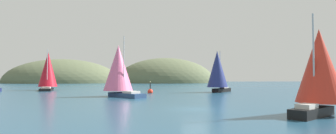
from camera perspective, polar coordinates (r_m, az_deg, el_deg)
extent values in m
plane|color=navy|center=(27.73, 5.59, -8.77)|extent=(360.00, 360.00, 0.00)
ellipsoid|color=#5B6647|center=(169.88, -21.20, -3.11)|extent=(66.78, 44.00, 27.57)
ellipsoid|color=#5B6647|center=(162.48, -0.52, -3.31)|extent=(58.80, 44.00, 29.41)
cube|color=black|center=(60.98, 11.15, -4.76)|extent=(5.23, 5.54, 0.81)
cube|color=beige|center=(61.94, 11.61, -4.17)|extent=(2.18, 2.23, 0.36)
cylinder|color=#B2B2B7|center=(60.41, 10.86, -0.50)|extent=(0.14, 0.14, 8.21)
cone|color=navy|center=(59.22, 10.26, -0.39)|extent=(6.23, 6.23, 7.78)
cube|color=navy|center=(44.58, -8.70, -5.82)|extent=(6.55, 7.35, 0.68)
cube|color=beige|center=(43.42, -7.67, -5.24)|extent=(2.87, 2.97, 0.36)
cylinder|color=#B2B2B7|center=(45.17, -9.21, 0.57)|extent=(0.14, 0.14, 9.30)
cone|color=pink|center=(46.55, -10.36, -0.16)|extent=(6.88, 6.88, 7.64)
cube|color=black|center=(72.01, -24.05, -4.30)|extent=(4.40, 8.30, 0.58)
cube|color=beige|center=(70.58, -24.16, -3.96)|extent=(2.48, 2.93, 0.36)
cylinder|color=#B2B2B7|center=(72.78, -23.92, -0.27)|extent=(0.14, 0.14, 9.58)
cone|color=#B21423|center=(74.50, -23.79, -0.45)|extent=(5.47, 5.47, 8.65)
cube|color=black|center=(25.07, 27.88, -8.36)|extent=(5.32, 4.52, 0.76)
cube|color=beige|center=(24.09, 26.99, -7.29)|extent=(2.09, 1.96, 0.36)
cylinder|color=#B2B2B7|center=(25.47, 28.16, 1.31)|extent=(0.14, 0.14, 7.72)
cone|color=red|center=(26.59, 29.12, 0.28)|extent=(5.56, 5.56, 6.28)
sphere|color=red|center=(55.53, -3.74, -5.16)|extent=(1.10, 1.10, 1.10)
cylinder|color=black|center=(55.48, -3.73, -4.08)|extent=(0.20, 0.20, 1.60)
sphere|color=#F2EA99|center=(55.46, -3.73, -3.13)|extent=(0.24, 0.24, 0.24)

